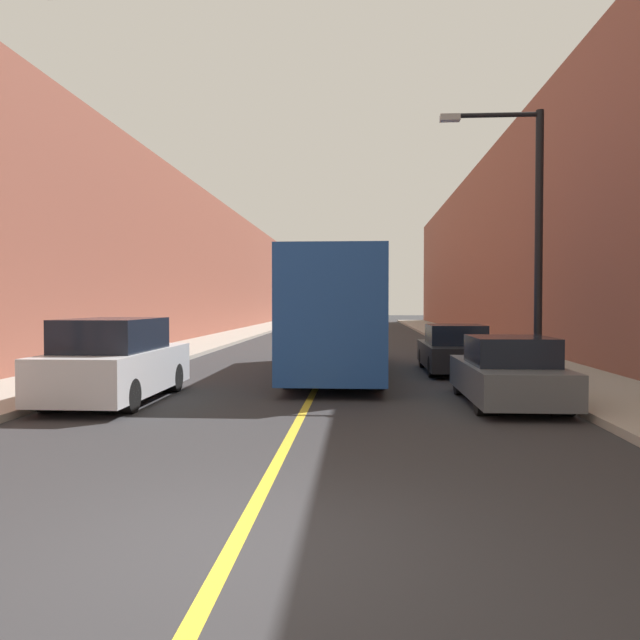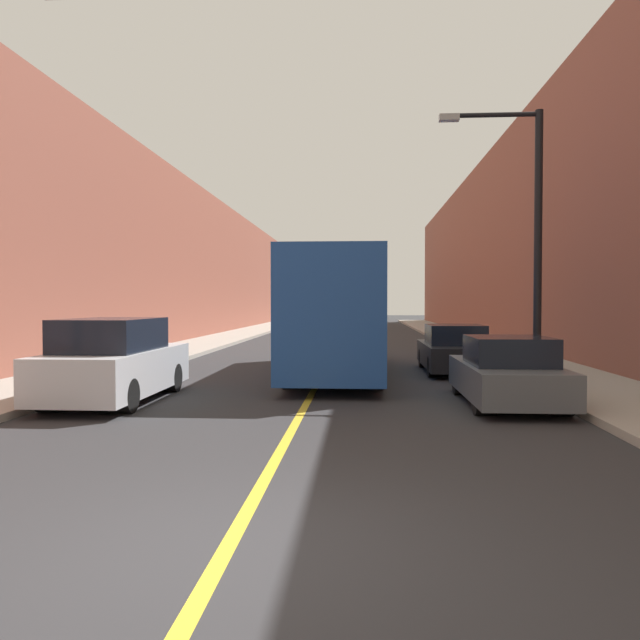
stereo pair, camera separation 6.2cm
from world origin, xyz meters
The scene contains 11 objects.
ground_plane centered at (0.00, 0.00, 0.00)m, with size 200.00×200.00×0.00m, color #2D2D30.
sidewalk_left centered at (-6.77, 30.00, 0.08)m, with size 2.98×72.00×0.15m, color #9E998E.
sidewalk_right centered at (6.77, 30.00, 0.08)m, with size 2.98×72.00×0.15m, color #9E998E.
building_row_left centered at (-10.26, 30.00, 4.48)m, with size 4.00×72.00×8.97m, color brown.
building_row_right centered at (10.26, 30.00, 5.33)m, with size 4.00×72.00×10.66m, color brown.
road_center_line centered at (0.00, 30.00, 0.00)m, with size 0.16×72.00×0.01m, color gold.
bus centered at (0.46, 13.39, 1.86)m, with size 2.54×10.42×3.49m.
parked_suv_left centered at (-4.21, 7.91, 0.85)m, with size 1.91×4.75×1.82m.
car_right_near centered at (4.24, 8.00, 0.66)m, with size 1.82×4.27×1.45m.
car_right_mid centered at (4.02, 14.07, 0.67)m, with size 1.87×4.44×1.48m.
street_lamp_right centered at (5.34, 10.67, 4.08)m, with size 2.57×0.24×6.81m.
Camera 2 is at (1.19, -5.34, 2.17)m, focal length 35.00 mm.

